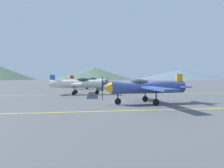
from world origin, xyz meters
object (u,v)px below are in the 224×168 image
Objects in this scene: airplane_near at (145,87)px; traffic_cone_front at (120,93)px; airplane_far at (90,81)px; airplane_mid at (78,83)px.

traffic_cone_front is (-0.95, 6.31, -1.08)m from airplane_near.
traffic_cone_front is (3.51, -11.97, -1.08)m from airplane_far.
airplane_near is 1.01× the size of airplane_far.
airplane_far is at bearing 106.32° from traffic_cone_front.
airplane_near and airplane_mid have the same top height.
airplane_near is 13.83× the size of traffic_cone_front.
airplane_mid and airplane_far have the same top height.
airplane_near is 6.47m from traffic_cone_front.
airplane_mid is at bearing 157.87° from traffic_cone_front.
airplane_mid is at bearing 125.15° from airplane_near.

